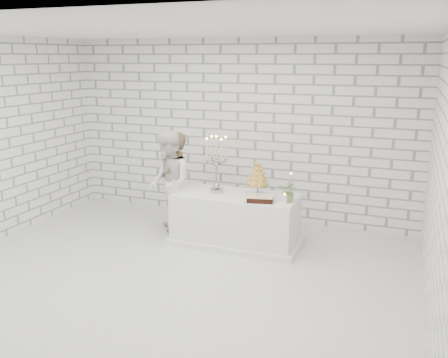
# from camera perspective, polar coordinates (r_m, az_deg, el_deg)

# --- Properties ---
(ground) EXTENTS (6.00, 5.00, 0.01)m
(ground) POSITION_cam_1_polar(r_m,az_deg,el_deg) (6.34, -6.13, -11.03)
(ground) COLOR silver
(ground) RESTS_ON ground
(ceiling) EXTENTS (6.00, 5.00, 0.01)m
(ceiling) POSITION_cam_1_polar(r_m,az_deg,el_deg) (5.74, -6.96, 17.18)
(ceiling) COLOR white
(ceiling) RESTS_ON ground
(wall_back) EXTENTS (6.00, 0.01, 3.00)m
(wall_back) POSITION_cam_1_polar(r_m,az_deg,el_deg) (8.12, 1.65, 5.79)
(wall_back) COLOR white
(wall_back) RESTS_ON ground
(wall_front) EXTENTS (6.00, 0.01, 3.00)m
(wall_front) POSITION_cam_1_polar(r_m,az_deg,el_deg) (3.89, -23.73, -4.98)
(wall_front) COLOR white
(wall_front) RESTS_ON ground
(wall_right) EXTENTS (0.01, 5.00, 3.00)m
(wall_right) POSITION_cam_1_polar(r_m,az_deg,el_deg) (5.23, 24.13, -0.29)
(wall_right) COLOR white
(wall_right) RESTS_ON ground
(cake_table) EXTENTS (1.80, 0.80, 0.75)m
(cake_table) POSITION_cam_1_polar(r_m,az_deg,el_deg) (7.13, 1.36, -4.75)
(cake_table) COLOR white
(cake_table) RESTS_ON ground
(groom) EXTENTS (0.46, 0.63, 1.58)m
(groom) POSITION_cam_1_polar(r_m,az_deg,el_deg) (7.58, -5.83, -0.40)
(groom) COLOR #433624
(groom) RESTS_ON ground
(bride) EXTENTS (0.95, 1.00, 1.64)m
(bride) POSITION_cam_1_polar(r_m,az_deg,el_deg) (7.39, -6.55, -0.56)
(bride) COLOR white
(bride) RESTS_ON ground
(candelabra) EXTENTS (0.37, 0.37, 0.85)m
(candelabra) POSITION_cam_1_polar(r_m,az_deg,el_deg) (7.03, -0.90, 1.78)
(candelabra) COLOR #9899A2
(candelabra) RESTS_ON cake_table
(croquembouche) EXTENTS (0.35, 0.35, 0.52)m
(croquembouche) POSITION_cam_1_polar(r_m,az_deg,el_deg) (6.90, 4.03, 0.10)
(croquembouche) COLOR olive
(croquembouche) RESTS_ON cake_table
(chocolate_cake) EXTENTS (0.41, 0.33, 0.08)m
(chocolate_cake) POSITION_cam_1_polar(r_m,az_deg,el_deg) (6.70, 4.32, -2.31)
(chocolate_cake) COLOR black
(chocolate_cake) RESTS_ON cake_table
(pillar_candle) EXTENTS (0.09, 0.09, 0.12)m
(pillar_candle) POSITION_cam_1_polar(r_m,az_deg,el_deg) (6.66, 7.17, -2.33)
(pillar_candle) COLOR white
(pillar_candle) RESTS_ON cake_table
(extra_taper) EXTENTS (0.07, 0.07, 0.32)m
(extra_taper) POSITION_cam_1_polar(r_m,az_deg,el_deg) (6.98, 7.88, -0.71)
(extra_taper) COLOR beige
(extra_taper) RESTS_ON cake_table
(flowers) EXTENTS (0.29, 0.26, 0.29)m
(flowers) POSITION_cam_1_polar(r_m,az_deg,el_deg) (6.70, 7.70, -1.47)
(flowers) COLOR #45703B
(flowers) RESTS_ON cake_table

